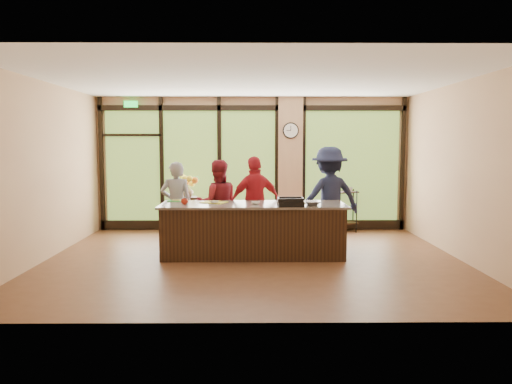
{
  "coord_description": "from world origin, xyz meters",
  "views": [
    {
      "loc": [
        -0.03,
        -8.3,
        1.96
      ],
      "look_at": [
        0.05,
        0.4,
        1.11
      ],
      "focal_mm": 35.0,
      "sensor_mm": 36.0,
      "label": 1
    }
  ],
  "objects_px": {
    "roasting_pan": "(290,204)",
    "flower_stand": "(188,216)",
    "cook_left": "(176,204)",
    "island_base": "(253,231)",
    "cook_right": "(329,197)",
    "bar_cart": "(340,205)"
  },
  "relations": [
    {
      "from": "cook_right",
      "to": "roasting_pan",
      "type": "relative_size",
      "value": 4.5
    },
    {
      "from": "flower_stand",
      "to": "island_base",
      "type": "bearing_deg",
      "value": -68.69
    },
    {
      "from": "flower_stand",
      "to": "cook_left",
      "type": "bearing_deg",
      "value": -107.37
    },
    {
      "from": "island_base",
      "to": "bar_cart",
      "type": "height_order",
      "value": "bar_cart"
    },
    {
      "from": "island_base",
      "to": "cook_right",
      "type": "height_order",
      "value": "cook_right"
    },
    {
      "from": "bar_cart",
      "to": "island_base",
      "type": "bearing_deg",
      "value": -146.77
    },
    {
      "from": "roasting_pan",
      "to": "island_base",
      "type": "bearing_deg",
      "value": 145.47
    },
    {
      "from": "roasting_pan",
      "to": "flower_stand",
      "type": "height_order",
      "value": "roasting_pan"
    },
    {
      "from": "island_base",
      "to": "bar_cart",
      "type": "relative_size",
      "value": 3.11
    },
    {
      "from": "island_base",
      "to": "flower_stand",
      "type": "relative_size",
      "value": 3.74
    },
    {
      "from": "island_base",
      "to": "flower_stand",
      "type": "xyz_separation_m",
      "value": [
        -1.39,
        1.94,
        -0.03
      ]
    },
    {
      "from": "cook_left",
      "to": "flower_stand",
      "type": "xyz_separation_m",
      "value": [
        0.06,
        1.17,
        -0.4
      ]
    },
    {
      "from": "cook_left",
      "to": "bar_cart",
      "type": "xyz_separation_m",
      "value": [
        3.41,
        1.67,
        -0.22
      ]
    },
    {
      "from": "roasting_pan",
      "to": "cook_left",
      "type": "bearing_deg",
      "value": 147.56
    },
    {
      "from": "cook_right",
      "to": "flower_stand",
      "type": "relative_size",
      "value": 2.29
    },
    {
      "from": "cook_right",
      "to": "bar_cart",
      "type": "bearing_deg",
      "value": -122.9
    },
    {
      "from": "cook_left",
      "to": "roasting_pan",
      "type": "distance_m",
      "value": 2.38
    },
    {
      "from": "island_base",
      "to": "cook_right",
      "type": "xyz_separation_m",
      "value": [
        1.45,
        0.8,
        0.51
      ]
    },
    {
      "from": "island_base",
      "to": "roasting_pan",
      "type": "relative_size",
      "value": 7.34
    },
    {
      "from": "cook_left",
      "to": "flower_stand",
      "type": "distance_m",
      "value": 1.23
    },
    {
      "from": "island_base",
      "to": "cook_right",
      "type": "bearing_deg",
      "value": 29.01
    },
    {
      "from": "roasting_pan",
      "to": "flower_stand",
      "type": "distance_m",
      "value": 3.12
    }
  ]
}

